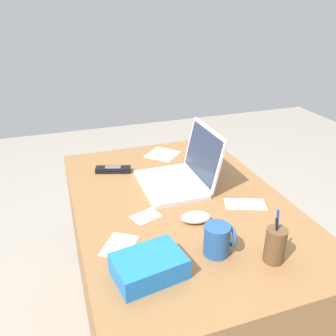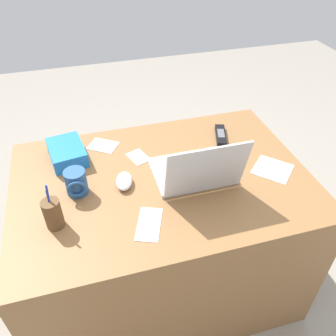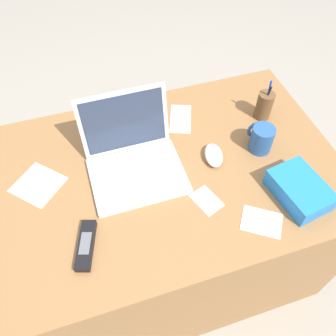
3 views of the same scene
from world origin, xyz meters
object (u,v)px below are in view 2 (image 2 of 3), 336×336
(cordless_phone, at_px, (221,135))
(pen_holder, at_px, (53,214))
(coffee_mug_white, at_px, (76,183))
(snack_bag, at_px, (67,153))
(laptop, at_px, (196,171))
(computer_mouse, at_px, (124,181))

(cordless_phone, distance_m, pen_holder, 0.84)
(coffee_mug_white, xyz_separation_m, snack_bag, (0.03, -0.23, -0.02))
(laptop, relative_size, coffee_mug_white, 3.12)
(laptop, distance_m, coffee_mug_white, 0.46)
(laptop, bearing_deg, snack_bag, -30.30)
(computer_mouse, bearing_deg, laptop, -178.35)
(cordless_phone, bearing_deg, computer_mouse, 22.30)
(laptop, distance_m, snack_bag, 0.56)
(coffee_mug_white, xyz_separation_m, cordless_phone, (-0.67, -0.20, -0.04))
(cordless_phone, height_order, snack_bag, snack_bag)
(computer_mouse, xyz_separation_m, cordless_phone, (-0.49, -0.20, -0.01))
(coffee_mug_white, height_order, pen_holder, pen_holder)
(cordless_phone, xyz_separation_m, snack_bag, (0.70, -0.03, 0.02))
(laptop, distance_m, cordless_phone, 0.33)
(laptop, height_order, pen_holder, laptop)
(computer_mouse, height_order, pen_holder, pen_holder)
(cordless_phone, bearing_deg, coffee_mug_white, 16.57)
(snack_bag, bearing_deg, laptop, 149.70)
(laptop, height_order, snack_bag, laptop)
(laptop, xyz_separation_m, cordless_phone, (-0.21, -0.25, -0.04))
(computer_mouse, distance_m, snack_bag, 0.31)
(pen_holder, xyz_separation_m, snack_bag, (-0.06, -0.38, -0.02))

